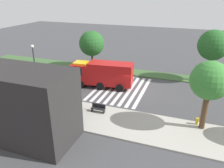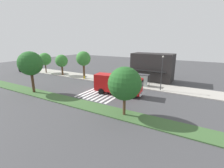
# 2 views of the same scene
# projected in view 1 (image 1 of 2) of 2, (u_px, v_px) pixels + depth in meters

# --- Properties ---
(ground_plane) EXTENTS (120.00, 120.00, 0.00)m
(ground_plane) POSITION_uv_depth(u_px,v_px,m) (134.00, 91.00, 30.47)
(ground_plane) COLOR #424244
(sidewalk) EXTENTS (60.00, 5.44, 0.14)m
(sidewalk) POSITION_uv_depth(u_px,v_px,m) (113.00, 121.00, 23.25)
(sidewalk) COLOR #ADA89E
(sidewalk) RESTS_ON ground_plane
(median_strip) EXTENTS (60.00, 3.00, 0.14)m
(median_strip) POSITION_uv_depth(u_px,v_px,m) (145.00, 74.00, 36.58)
(median_strip) COLOR #3D6033
(median_strip) RESTS_ON ground_plane
(crosswalk) EXTENTS (6.75, 10.04, 0.01)m
(crosswalk) POSITION_uv_depth(u_px,v_px,m) (121.00, 89.00, 31.08)
(crosswalk) COLOR silver
(crosswalk) RESTS_ON ground_plane
(fire_truck) EXTENTS (9.08, 3.57, 3.56)m
(fire_truck) POSITION_uv_depth(u_px,v_px,m) (100.00, 73.00, 31.15)
(fire_truck) COLOR #B71414
(fire_truck) RESTS_ON ground_plane
(bus_stop_shelter) EXTENTS (3.50, 1.40, 2.46)m
(bus_stop_shelter) POSITION_uv_depth(u_px,v_px,m) (66.00, 92.00, 25.51)
(bus_stop_shelter) COLOR #4C4C51
(bus_stop_shelter) RESTS_ON sidewalk
(bench_near_shelter) EXTENTS (1.60, 0.50, 0.90)m
(bench_near_shelter) POSITION_uv_depth(u_px,v_px,m) (98.00, 108.00, 24.76)
(bench_near_shelter) COLOR black
(bench_near_shelter) RESTS_ON sidewalk
(street_lamp) EXTENTS (0.36, 0.36, 6.70)m
(street_lamp) POSITION_uv_depth(u_px,v_px,m) (35.00, 67.00, 26.99)
(street_lamp) COLOR #2D2D30
(street_lamp) RESTS_ON sidewalk
(storefront_building) EXTENTS (9.57, 5.59, 6.56)m
(storefront_building) POSITION_uv_depth(u_px,v_px,m) (21.00, 105.00, 19.76)
(storefront_building) COLOR #282626
(storefront_building) RESTS_ON ground_plane
(sidewalk_tree_center) EXTENTS (3.59, 3.59, 6.82)m
(sidewalk_tree_center) POSITION_uv_depth(u_px,v_px,m) (210.00, 81.00, 20.09)
(sidewalk_tree_center) COLOR #513823
(sidewalk_tree_center) RESTS_ON sidewalk
(median_tree_far_west) EXTENTS (4.33, 4.33, 7.58)m
(median_tree_far_west) POSITION_uv_depth(u_px,v_px,m) (213.00, 45.00, 31.49)
(median_tree_far_west) COLOR #47301E
(median_tree_far_west) RESTS_ON median_strip
(median_tree_west) EXTENTS (4.27, 4.27, 6.36)m
(median_tree_west) POSITION_uv_depth(u_px,v_px,m) (92.00, 44.00, 37.92)
(median_tree_west) COLOR #513823
(median_tree_west) RESTS_ON median_strip
(fire_hydrant) EXTENTS (0.28, 0.28, 0.70)m
(fire_hydrant) POSITION_uv_depth(u_px,v_px,m) (197.00, 121.00, 22.44)
(fire_hydrant) COLOR gold
(fire_hydrant) RESTS_ON sidewalk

